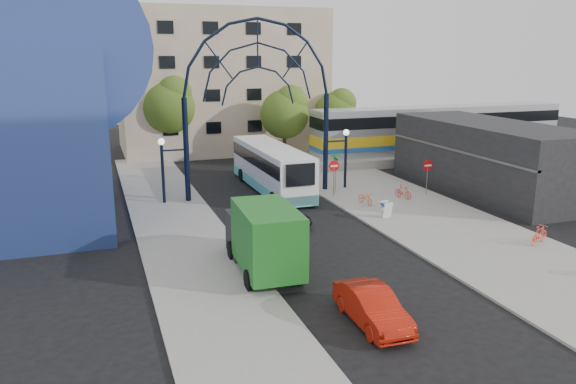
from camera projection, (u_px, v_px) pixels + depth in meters
name	position (u px, v px, depth m)	size (l,w,h in m)	color
ground	(343.00, 265.00, 26.67)	(120.00, 120.00, 0.00)	black
sidewalk_east	(439.00, 224.00, 32.89)	(8.00, 56.00, 0.12)	gray
plaza_west	(186.00, 240.00, 30.07)	(5.00, 50.00, 0.12)	gray
gateway_arch	(258.00, 72.00, 37.44)	(13.64, 0.44, 12.10)	black
stop_sign	(334.00, 169.00, 38.73)	(0.80, 0.07, 2.50)	slate
do_not_enter_sign	(428.00, 169.00, 38.89)	(0.76, 0.07, 2.48)	slate
street_name_sign	(336.00, 165.00, 39.37)	(0.70, 0.70, 2.80)	slate
sandwich_board	(386.00, 208.00, 33.77)	(0.55, 0.61, 0.99)	white
transit_hall	(11.00, 106.00, 33.89)	(16.50, 18.00, 14.50)	#2D438C
commercial_block_east	(488.00, 157.00, 40.37)	(6.00, 16.00, 5.00)	black
apartment_block	(219.00, 81.00, 57.67)	(20.00, 12.10, 14.00)	tan
train_platform	(438.00, 155.00, 53.15)	(32.00, 5.00, 0.80)	gray
train_car	(440.00, 129.00, 52.55)	(25.10, 3.05, 4.20)	#B7B7BC
tree_north_a	(286.00, 111.00, 51.28)	(4.48, 4.48, 7.00)	#382314
tree_north_b	(169.00, 104.00, 51.58)	(5.12, 5.12, 8.00)	#382314
tree_north_c	(337.00, 111.00, 55.12)	(4.16, 4.16, 6.50)	#382314
city_bus	(271.00, 167.00, 40.83)	(2.89, 11.93, 3.26)	white
green_truck	(263.00, 237.00, 25.54)	(2.74, 6.54, 3.25)	black
black_suv	(283.00, 216.00, 32.70)	(1.86, 4.04, 1.12)	black
red_sedan	(372.00, 307.00, 20.67)	(1.45, 4.17, 1.37)	#B3190B
bike_near_a	(366.00, 198.00, 36.84)	(0.55, 1.58, 0.83)	orange
bike_near_b	(403.00, 192.00, 38.30)	(0.43, 1.51, 0.91)	red
bike_far_b	(539.00, 235.00, 29.13)	(0.46, 1.64, 0.98)	#FF4C33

